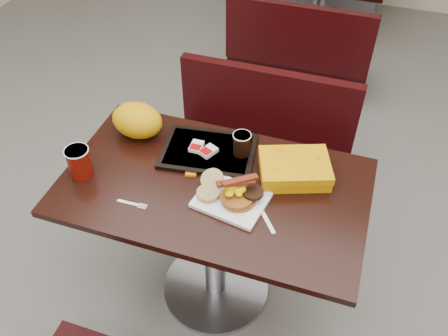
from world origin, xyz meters
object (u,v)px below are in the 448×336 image
(clamshell, at_px, (294,169))
(table_near, at_px, (215,242))
(fork, at_px, (128,203))
(bench_far_s, at_px, (302,42))
(coffee_cup_near, at_px, (79,162))
(tray, at_px, (208,151))
(hashbrown_sleeve_left, at_px, (197,146))
(platter, at_px, (231,200))
(paper_bag, at_px, (137,120))
(knife, at_px, (264,215))
(pancake_stack, at_px, (239,198))
(hashbrown_sleeve_right, at_px, (208,151))
(bench_near_n, at_px, (257,147))
(coffee_cup_far, at_px, (242,144))

(clamshell, bearing_deg, table_near, -172.82)
(fork, bearing_deg, bench_far_s, 80.97)
(table_near, distance_m, coffee_cup_near, 0.69)
(tray, height_order, hashbrown_sleeve_left, hashbrown_sleeve_left)
(platter, distance_m, clamshell, 0.29)
(clamshell, distance_m, paper_bag, 0.70)
(coffee_cup_near, height_order, knife, coffee_cup_near)
(pancake_stack, bearing_deg, hashbrown_sleeve_right, 133.01)
(hashbrown_sleeve_right, bearing_deg, table_near, -37.00)
(knife, xyz_separation_m, tray, (-0.31, 0.26, 0.01))
(table_near, height_order, pancake_stack, pancake_stack)
(coffee_cup_near, relative_size, hashbrown_sleeve_left, 1.88)
(hashbrown_sleeve_right, xyz_separation_m, paper_bag, (-0.34, 0.04, 0.05))
(tray, bearing_deg, bench_far_s, 79.59)
(platter, distance_m, hashbrown_sleeve_right, 0.27)
(bench_far_s, distance_m, paper_bag, 1.82)
(knife, bearing_deg, hashbrown_sleeve_right, -165.98)
(bench_far_s, bearing_deg, paper_bag, -103.45)
(table_near, height_order, paper_bag, paper_bag)
(clamshell, bearing_deg, platter, -152.67)
(table_near, xyz_separation_m, clamshell, (0.29, 0.15, 0.41))
(bench_near_n, bearing_deg, table_near, -90.00)
(coffee_cup_near, bearing_deg, paper_bag, 69.62)
(table_near, bearing_deg, clamshell, 27.27)
(bench_far_s, height_order, clamshell, clamshell)
(coffee_cup_far, distance_m, clamshell, 0.24)
(bench_far_s, height_order, coffee_cup_near, coffee_cup_near)
(coffee_cup_near, bearing_deg, pancake_stack, 4.34)
(hashbrown_sleeve_left, relative_size, paper_bag, 0.30)
(platter, distance_m, paper_bag, 0.57)
(pancake_stack, relative_size, tray, 0.34)
(tray, xyz_separation_m, hashbrown_sleeve_left, (-0.05, -0.01, 0.02))
(platter, relative_size, knife, 1.44)
(bench_near_n, relative_size, clamshell, 3.67)
(pancake_stack, distance_m, knife, 0.12)
(hashbrown_sleeve_right, bearing_deg, tray, 136.64)
(hashbrown_sleeve_right, distance_m, coffee_cup_far, 0.14)
(coffee_cup_near, distance_m, hashbrown_sleeve_left, 0.47)
(hashbrown_sleeve_left, relative_size, coffee_cup_far, 0.69)
(hashbrown_sleeve_left, xyz_separation_m, paper_bag, (-0.28, 0.02, 0.05))
(bench_near_n, relative_size, coffee_cup_near, 7.90)
(table_near, distance_m, knife, 0.45)
(coffee_cup_near, distance_m, clamshell, 0.85)
(fork, relative_size, hashbrown_sleeve_right, 1.71)
(clamshell, bearing_deg, hashbrown_sleeve_right, 159.96)
(coffee_cup_far, bearing_deg, tray, -169.62)
(platter, distance_m, coffee_cup_near, 0.62)
(coffee_cup_near, relative_size, coffee_cup_far, 1.30)
(tray, height_order, paper_bag, paper_bag)
(bench_far_s, xyz_separation_m, pancake_stack, (0.12, -1.96, 0.42))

